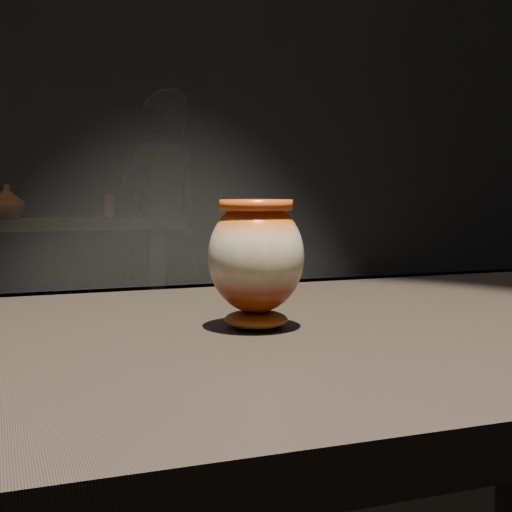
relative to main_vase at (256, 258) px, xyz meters
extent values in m
cube|color=black|center=(-0.15, 4.99, 0.61)|extent=(8.00, 3.20, 0.04)
cube|color=black|center=(-0.15, -0.01, -0.12)|extent=(2.00, 0.80, 0.05)
ellipsoid|color=maroon|center=(0.00, 0.00, -0.08)|extent=(0.10, 0.10, 0.02)
ellipsoid|color=beige|center=(0.00, 0.00, 0.00)|extent=(0.16, 0.16, 0.14)
cylinder|color=#D55E14|center=(0.00, 0.00, 0.07)|extent=(0.12, 0.12, 0.01)
cube|color=black|center=(0.54, 3.32, -0.57)|extent=(0.08, 0.50, 0.85)
imported|color=maroon|center=(-0.24, 3.37, 0.01)|extent=(0.25, 0.25, 0.20)
cylinder|color=brown|center=(0.32, 3.36, -0.02)|extent=(0.07, 0.07, 0.14)
imported|color=black|center=(0.71, 3.65, -0.14)|extent=(0.73, 0.63, 1.70)
camera|label=1|loc=(-0.31, -0.85, 0.09)|focal=50.00mm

